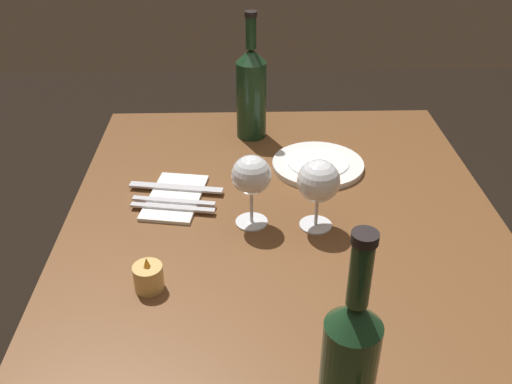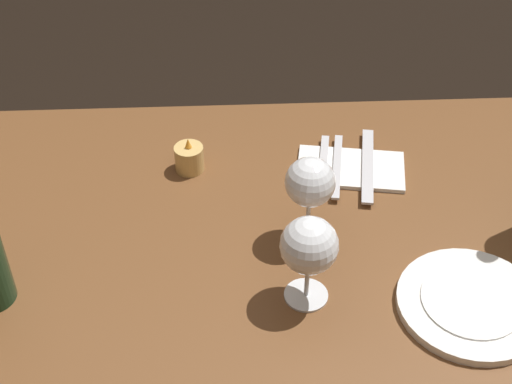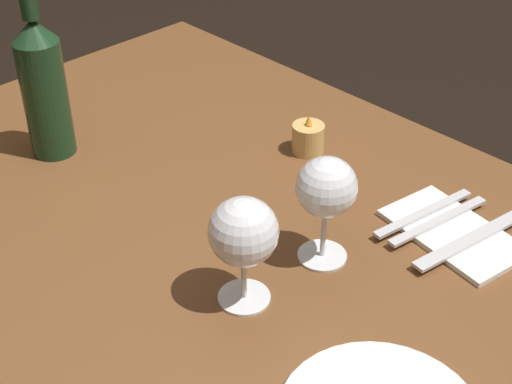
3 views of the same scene
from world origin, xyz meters
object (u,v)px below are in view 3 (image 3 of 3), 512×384
fork_outer (424,213)px  table_knife (473,239)px  votive_candle (308,139)px  folded_napkin (453,232)px  wine_glass_left (326,189)px  wine_glass_right (243,234)px  wine_bottle (43,83)px  fork_inner (438,221)px

fork_outer → table_knife: 0.08m
votive_candle → fork_outer: bearing=-4.2°
votive_candle → folded_napkin: size_ratio=0.33×
votive_candle → wine_glass_left: bearing=-43.3°
fork_outer → wine_glass_right: bearing=-101.3°
folded_napkin → votive_candle: bearing=176.5°
table_knife → wine_glass_right: bearing=-115.3°
votive_candle → wine_bottle: bearing=-134.5°
fork_inner → table_knife: size_ratio=0.85×
wine_glass_left → votive_candle: bearing=136.7°
fork_inner → fork_outer: size_ratio=1.00×
wine_glass_right → wine_bottle: wine_bottle is taller
wine_glass_right → table_knife: (0.14, 0.29, -0.09)m
folded_napkin → table_knife: 0.03m
wine_glass_right → table_knife: bearing=64.7°
fork_outer → table_knife: size_ratio=0.85×
wine_glass_right → folded_napkin: (0.11, 0.29, -0.10)m
wine_glass_left → folded_napkin: bearing=60.1°
wine_glass_left → folded_napkin: size_ratio=0.74×
wine_glass_right → folded_napkin: wine_glass_right is taller
wine_bottle → fork_outer: wine_bottle is taller
table_knife → fork_inner: bearing=180.0°
folded_napkin → fork_outer: size_ratio=1.14×
wine_glass_right → fork_inner: size_ratio=0.82×
wine_glass_right → wine_glass_left: bearing=83.7°
wine_glass_left → table_knife: wine_glass_left is taller
wine_bottle → fork_inner: wine_bottle is taller
votive_candle → fork_outer: (0.24, -0.02, -0.01)m
wine_bottle → folded_napkin: 0.65m
wine_glass_left → fork_inner: bearing=67.0°
fork_inner → wine_glass_left: bearing=-113.0°
wine_bottle → folded_napkin: (0.57, 0.27, -0.12)m
wine_bottle → wine_glass_left: bearing=12.9°
wine_glass_right → fork_outer: size_ratio=0.82×
wine_glass_right → fork_inner: 0.32m
votive_candle → wine_glass_right: bearing=-60.1°
wine_glass_right → folded_napkin: bearing=69.7°
wine_glass_left → wine_bottle: size_ratio=0.47×
wine_glass_left → wine_glass_right: 0.13m
fork_inner → fork_outer: 0.02m
wine_glass_right → fork_inner: wine_glass_right is taller
wine_glass_left → wine_glass_right: bearing=-96.3°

